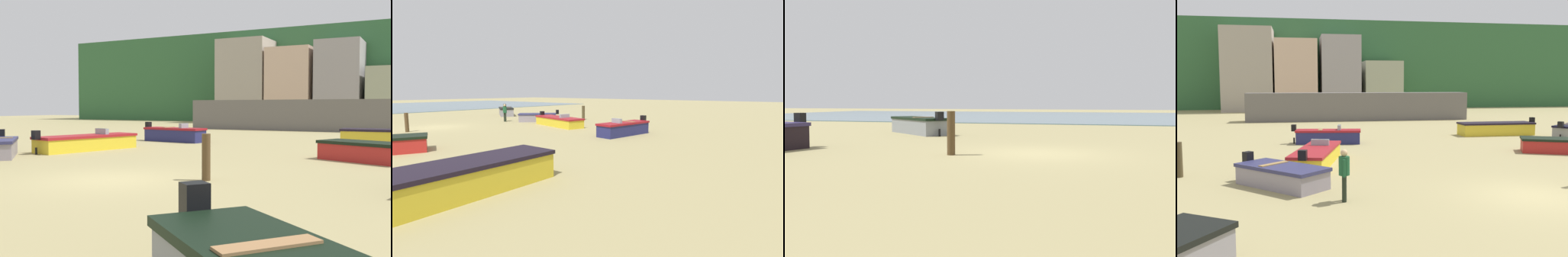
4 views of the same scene
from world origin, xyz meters
TOP-DOWN VIEW (x-y plane):
  - ground_plane at (0.00, 0.00)m, footprint 160.00×160.00m
  - tidal_water at (0.00, -36.00)m, footprint 80.00×36.00m
  - boat_grey_0 at (7.19, -6.98)m, footprint 4.02×3.66m
  - mooring_post_near_water at (2.45, 1.11)m, footprint 0.25×0.25m

SIDE VIEW (x-z plane):
  - ground_plane at x=0.00m, z-range 0.00..0.00m
  - tidal_water at x=0.00m, z-range 0.00..0.06m
  - boat_grey_0 at x=7.19m, z-range -0.15..1.00m
  - mooring_post_near_water at x=2.45m, z-range 0.00..1.33m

